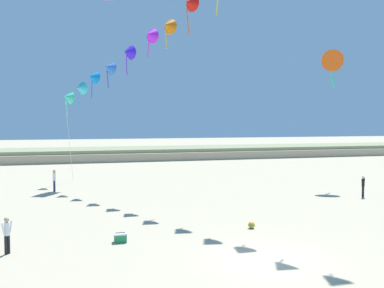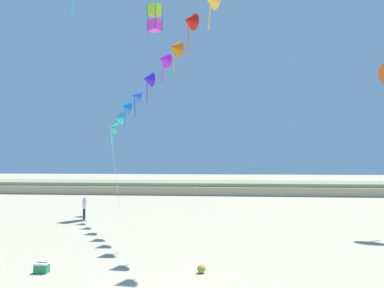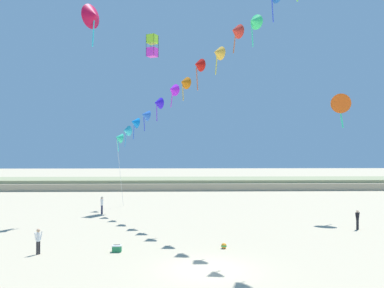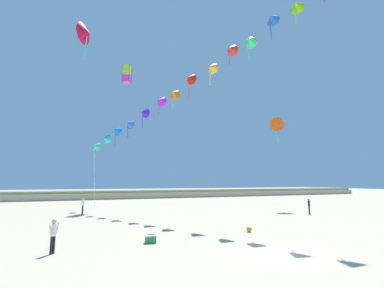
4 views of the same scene
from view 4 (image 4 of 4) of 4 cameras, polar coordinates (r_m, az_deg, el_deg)
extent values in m
plane|color=tan|center=(14.17, 18.95, -21.57)|extent=(240.00, 240.00, 0.00)
cube|color=tan|center=(58.00, -12.95, -10.94)|extent=(120.00, 10.78, 1.14)
cube|color=gray|center=(57.97, -12.93, -10.22)|extent=(120.00, 9.16, 0.65)
cylinder|color=#282D4C|center=(29.77, -23.19, -13.33)|extent=(0.13, 0.13, 0.88)
cylinder|color=#282D4C|center=(29.92, -23.12, -13.31)|extent=(0.13, 0.13, 0.88)
cylinder|color=white|center=(29.78, -23.07, -11.89)|extent=(0.23, 0.23, 0.62)
cylinder|color=white|center=(29.58, -23.16, -11.82)|extent=(0.13, 0.22, 0.59)
cylinder|color=white|center=(29.97, -22.97, -11.78)|extent=(0.13, 0.22, 0.59)
sphere|color=beige|center=(29.75, -23.02, -11.05)|extent=(0.24, 0.24, 0.24)
cylinder|color=black|center=(30.31, 24.58, -13.23)|extent=(0.12, 0.12, 0.80)
cylinder|color=black|center=(30.45, 24.65, -13.20)|extent=(0.12, 0.12, 0.80)
cylinder|color=black|center=(30.32, 24.54, -11.93)|extent=(0.21, 0.21, 0.57)
cylinder|color=black|center=(30.14, 24.45, -11.88)|extent=(0.20, 0.16, 0.54)
cylinder|color=black|center=(30.49, 24.61, -11.82)|extent=(0.20, 0.16, 0.54)
sphere|color=beige|center=(30.29, 24.49, -11.18)|extent=(0.22, 0.22, 0.22)
cylinder|color=black|center=(14.42, -28.81, -19.15)|extent=(0.12, 0.12, 0.79)
cylinder|color=black|center=(14.51, -28.37, -19.10)|extent=(0.12, 0.12, 0.79)
cylinder|color=white|center=(14.34, -28.39, -16.47)|extent=(0.21, 0.21, 0.56)
cylinder|color=white|center=(14.21, -28.95, -16.34)|extent=(0.18, 0.19, 0.53)
cylinder|color=white|center=(14.45, -27.83, -16.27)|extent=(0.18, 0.19, 0.53)
sphere|color=tan|center=(14.28, -28.28, -14.92)|extent=(0.22, 0.22, 0.22)
cone|color=#36DBA7|center=(34.32, -20.59, -0.44)|extent=(1.32, 1.40, 1.22)
cylinder|color=#39E5D8|center=(34.34, -20.82, -1.91)|extent=(0.17, 0.19, 1.32)
cone|color=#33C1D7|center=(32.70, -18.59, 1.10)|extent=(1.27, 1.28, 1.10)
cylinder|color=#39A5E5|center=(32.67, -18.84, -0.61)|extent=(0.24, 0.09, 1.50)
cone|color=#0C7DE2|center=(31.40, -16.46, 2.86)|extent=(1.33, 1.40, 1.21)
cylinder|color=blue|center=(31.34, -16.72, 1.06)|extent=(0.14, 0.25, 1.53)
cone|color=blue|center=(30.17, -13.85, 4.41)|extent=(1.33, 1.40, 1.22)
cylinder|color=blue|center=(30.09, -14.11, 2.68)|extent=(0.18, 0.15, 1.38)
cone|color=#331BE7|center=(29.01, -10.67, 6.89)|extent=(1.22, 1.31, 1.11)
cylinder|color=#7639E5|center=(28.87, -10.94, 4.97)|extent=(0.11, 0.14, 1.52)
cone|color=#AA1EEC|center=(28.13, -7.03, 9.55)|extent=(1.30, 1.30, 1.13)
cylinder|color=#D839E5|center=(27.95, -7.31, 7.70)|extent=(0.24, 0.09, 1.40)
cone|color=#C7650B|center=(27.14, -4.05, 11.09)|extent=(1.31, 1.33, 1.14)
cylinder|color=gold|center=(26.93, -4.34, 9.22)|extent=(0.12, 0.24, 1.37)
cone|color=red|center=(26.55, -0.45, 14.41)|extent=(1.24, 1.30, 1.11)
cylinder|color=#E56739|center=(26.19, -0.74, 11.93)|extent=(0.17, 0.30, 1.96)
cone|color=gold|center=(25.66, 4.38, 16.64)|extent=(1.23, 1.31, 1.11)
cylinder|color=yellow|center=(25.32, 4.09, 14.58)|extent=(0.19, 0.13, 1.51)
cone|color=red|center=(25.49, 8.70, 20.12)|extent=(1.20, 1.31, 1.10)
cylinder|color=orange|center=(25.10, 8.42, 18.14)|extent=(0.25, 0.14, 1.47)
cone|color=#33D874|center=(25.14, 12.76, 21.44)|extent=(1.30, 1.31, 1.13)
cylinder|color=#39E5A6|center=(24.69, 12.49, 19.30)|extent=(0.18, 0.12, 1.62)
cone|color=blue|center=(25.24, 17.36, 25.09)|extent=(1.32, 1.40, 1.21)
cylinder|color=blue|center=(24.69, 17.11, 22.94)|extent=(0.18, 0.10, 1.71)
cone|color=#79C70F|center=(25.20, 22.26, 26.64)|extent=(1.36, 1.40, 1.20)
cylinder|color=#73E539|center=(24.75, 22.00, 24.95)|extent=(0.17, 0.17, 1.28)
cylinder|color=silver|center=(34.81, -20.88, -7.19)|extent=(0.56, 1.66, 7.50)
cone|color=red|center=(33.04, -22.44, 21.83)|extent=(2.04, 2.51, 2.46)
cone|color=#2DD8E5|center=(33.05, -22.43, 21.86)|extent=(1.17, 1.41, 1.35)
cylinder|color=#2DD8E5|center=(32.23, -22.62, 19.19)|extent=(0.26, 0.13, 2.69)
cube|color=#E035CD|center=(38.55, -14.33, 13.74)|extent=(1.37, 1.37, 1.01)
cube|color=#9DE52D|center=(39.14, -14.24, 15.81)|extent=(1.37, 1.37, 1.01)
cylinder|color=black|center=(38.23, -13.80, 15.15)|extent=(0.04, 0.04, 2.53)
cylinder|color=black|center=(39.12, -13.30, 14.57)|extent=(0.04, 0.04, 2.53)
cylinder|color=black|center=(39.44, -14.75, 14.43)|extent=(0.04, 0.04, 2.53)
cylinder|color=black|center=(38.56, -15.29, 15.00)|extent=(0.04, 0.04, 2.53)
cone|color=#EB5513|center=(35.79, 18.24, 4.15)|extent=(2.04, 1.61, 1.92)
cone|color=#2DE59C|center=(35.80, 18.24, 4.18)|extent=(1.14, 0.92, 1.06)
cylinder|color=#2DE59C|center=(35.54, 18.34, 2.10)|extent=(0.37, 0.32, 2.05)
cube|color=#23844C|center=(15.24, -9.20, -20.24)|extent=(0.56, 0.40, 0.36)
cube|color=silver|center=(15.20, -9.18, -19.46)|extent=(0.58, 0.41, 0.06)
cylinder|color=black|center=(15.19, -9.18, -19.24)|extent=(0.45, 0.03, 0.03)
sphere|color=orange|center=(18.54, 12.56, -18.01)|extent=(0.36, 0.36, 0.36)
cylinder|color=green|center=(18.54, 12.56, -18.01)|extent=(0.36, 0.36, 0.09)
camera|label=1|loc=(5.03, 133.75, 32.53)|focal=38.00mm
camera|label=2|loc=(11.84, 79.03, 6.00)|focal=38.00mm
camera|label=3|loc=(13.74, 123.76, 17.86)|focal=38.00mm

